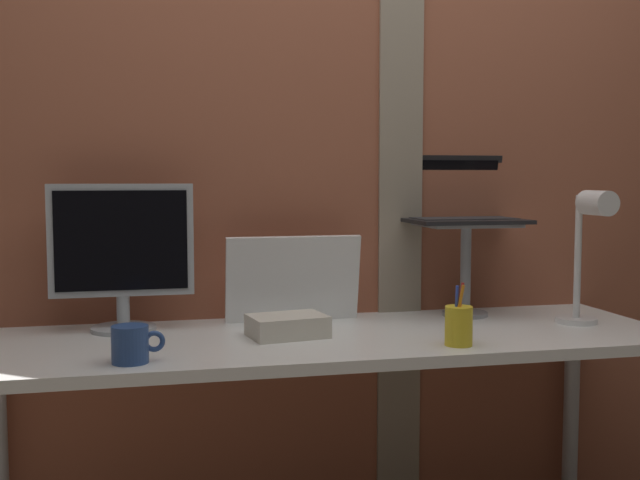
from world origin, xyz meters
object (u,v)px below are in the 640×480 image
object	(u,v)px
monitor	(122,248)
coffee_mug	(131,344)
laptop	(458,205)
whiteboard_panel	(293,279)
pen_cup	(459,325)
desk_lamp	(589,242)

from	to	relation	value
monitor	coffee_mug	bearing A→B (deg)	-86.17
laptop	whiteboard_panel	distance (m)	0.58
whiteboard_panel	pen_cup	size ratio (longest dim) A/B	2.47
whiteboard_panel	coffee_mug	distance (m)	0.62
laptop	whiteboard_panel	size ratio (longest dim) A/B	0.87
coffee_mug	laptop	bearing A→B (deg)	24.32
laptop	pen_cup	size ratio (longest dim) A/B	2.16
laptop	pen_cup	xyz separation A→B (m)	(-0.19, -0.45, -0.29)
monitor	desk_lamp	size ratio (longest dim) A/B	1.05
whiteboard_panel	coffee_mug	bearing A→B (deg)	-138.32
laptop	desk_lamp	xyz separation A→B (m)	(0.27, -0.30, -0.10)
monitor	pen_cup	size ratio (longest dim) A/B	2.54
laptop	coffee_mug	size ratio (longest dim) A/B	2.85
monitor	pen_cup	distance (m)	0.94
monitor	whiteboard_panel	xyz separation A→B (m)	(0.49, 0.02, -0.10)
desk_lamp	coffee_mug	world-z (taller)	desk_lamp
laptop	coffee_mug	world-z (taller)	laptop
pen_cup	whiteboard_panel	bearing A→B (deg)	130.22
monitor	whiteboard_panel	world-z (taller)	monitor
desk_lamp	pen_cup	distance (m)	0.52
laptop	desk_lamp	world-z (taller)	laptop
pen_cup	coffee_mug	world-z (taller)	pen_cup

